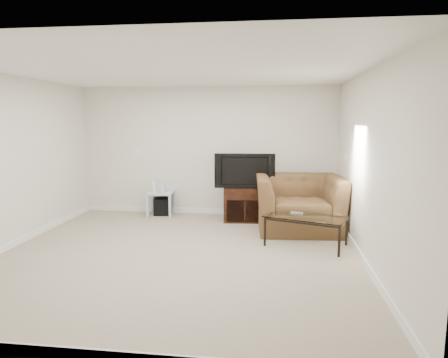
# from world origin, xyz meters

# --- Properties ---
(floor) EXTENTS (5.00, 5.00, 0.00)m
(floor) POSITION_xyz_m (0.00, 0.00, 0.00)
(floor) COLOR tan
(floor) RESTS_ON ground
(ceiling) EXTENTS (5.00, 5.00, 0.00)m
(ceiling) POSITION_xyz_m (0.00, 0.00, 2.50)
(ceiling) COLOR white
(ceiling) RESTS_ON ground
(wall_back) EXTENTS (5.00, 0.02, 2.50)m
(wall_back) POSITION_xyz_m (0.00, 2.50, 1.25)
(wall_back) COLOR silver
(wall_back) RESTS_ON ground
(wall_left) EXTENTS (0.02, 5.00, 2.50)m
(wall_left) POSITION_xyz_m (-2.50, 0.00, 1.25)
(wall_left) COLOR silver
(wall_left) RESTS_ON ground
(wall_right) EXTENTS (0.02, 5.00, 2.50)m
(wall_right) POSITION_xyz_m (2.50, 0.00, 1.25)
(wall_right) COLOR silver
(wall_right) RESTS_ON ground
(plate_back) EXTENTS (0.12, 0.02, 0.12)m
(plate_back) POSITION_xyz_m (-1.40, 2.49, 1.25)
(plate_back) COLOR white
(plate_back) RESTS_ON wall_back
(plate_right_switch) EXTENTS (0.02, 0.09, 0.13)m
(plate_right_switch) POSITION_xyz_m (2.49, 1.60, 1.25)
(plate_right_switch) COLOR white
(plate_right_switch) RESTS_ON wall_right
(plate_right_outlet) EXTENTS (0.02, 0.08, 0.12)m
(plate_right_outlet) POSITION_xyz_m (2.49, 1.30, 0.30)
(plate_right_outlet) COLOR white
(plate_right_outlet) RESTS_ON wall_right
(tv_stand) EXTENTS (0.81, 0.60, 0.63)m
(tv_stand) POSITION_xyz_m (0.78, 2.05, 0.32)
(tv_stand) COLOR black
(tv_stand) RESTS_ON floor
(dvd_player) EXTENTS (0.48, 0.36, 0.06)m
(dvd_player) POSITION_xyz_m (0.78, 2.01, 0.53)
(dvd_player) COLOR black
(dvd_player) RESTS_ON tv_stand
(television) EXTENTS (1.03, 0.26, 0.63)m
(television) POSITION_xyz_m (0.78, 2.02, 0.95)
(television) COLOR black
(television) RESTS_ON tv_stand
(side_table) EXTENTS (0.52, 0.52, 0.47)m
(side_table) POSITION_xyz_m (-0.89, 2.28, 0.23)
(side_table) COLOR #CFE9FA
(side_table) RESTS_ON floor
(subwoofer) EXTENTS (0.37, 0.37, 0.32)m
(subwoofer) POSITION_xyz_m (-0.86, 2.30, 0.17)
(subwoofer) COLOR black
(subwoofer) RESTS_ON floor
(game_console) EXTENTS (0.07, 0.16, 0.21)m
(game_console) POSITION_xyz_m (-1.00, 2.25, 0.57)
(game_console) COLOR white
(game_console) RESTS_ON side_table
(game_case) EXTENTS (0.05, 0.14, 0.18)m
(game_case) POSITION_xyz_m (-0.83, 2.26, 0.56)
(game_case) COLOR silver
(game_case) RESTS_ON side_table
(recliner) EXTENTS (1.49, 1.02, 1.24)m
(recliner) POSITION_xyz_m (1.74, 1.52, 0.62)
(recliner) COLOR #4C301D
(recliner) RESTS_ON floor
(coffee_table) EXTENTS (1.31, 1.01, 0.45)m
(coffee_table) POSITION_xyz_m (1.80, 0.65, 0.23)
(coffee_table) COLOR black
(coffee_table) RESTS_ON floor
(remote) EXTENTS (0.19, 0.09, 0.02)m
(remote) POSITION_xyz_m (1.67, 0.78, 0.47)
(remote) COLOR #B2B2B7
(remote) RESTS_ON coffee_table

